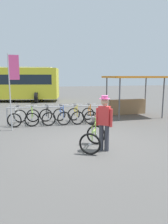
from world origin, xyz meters
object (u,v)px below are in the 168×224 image
(racked_bike_white, at_px, (17,117))
(racked_bike_black, at_px, (47,116))
(banner_flag, at_px, (12,78))
(racked_bike_orange, at_px, (89,115))
(racked_bike_lime, at_px, (32,117))
(featured_bicycle, at_px, (94,133))
(bus_distant, at_px, (2,82))
(racked_bike_yellow, at_px, (76,115))
(person_with_featured_bike, at_px, (104,121))
(racked_bike_blue, at_px, (62,116))
(market_stall, at_px, (131,92))

(racked_bike_white, distance_m, racked_bike_black, 1.40)
(racked_bike_white, relative_size, banner_flag, 0.37)
(racked_bike_orange, bearing_deg, racked_bike_lime, 175.67)
(racked_bike_white, relative_size, featured_bicycle, 0.95)
(racked_bike_black, relative_size, bus_distant, 0.11)
(featured_bicycle, xyz_separation_m, banner_flag, (-2.58, 2.99, 1.74))
(racked_bike_yellow, xyz_separation_m, person_with_featured_bike, (-0.05, -4.15, 0.58))
(racked_bike_white, bearing_deg, person_with_featured_bike, -57.79)
(featured_bicycle, bearing_deg, banner_flag, 130.73)
(racked_bike_blue, xyz_separation_m, featured_bicycle, (0.43, -3.88, 0.12))
(market_stall, distance_m, banner_flag, 6.75)
(featured_bicycle, bearing_deg, racked_bike_orange, 75.60)
(racked_bike_yellow, distance_m, featured_bicycle, 3.84)
(racked_bike_yellow, height_order, person_with_featured_bike, person_with_featured_bike)
(racked_bike_lime, distance_m, bus_distant, 10.69)
(racked_bike_yellow, height_order, featured_bicycle, featured_bicycle)
(racked_bike_yellow, height_order, banner_flag, banner_flag)
(racked_bike_yellow, distance_m, racked_bike_orange, 0.70)
(racked_bike_blue, distance_m, racked_bike_yellow, 0.70)
(racked_bike_blue, height_order, banner_flag, banner_flag)
(racked_bike_yellow, bearing_deg, racked_bike_blue, 175.66)
(racked_bike_white, height_order, market_stall, market_stall)
(racked_bike_black, relative_size, banner_flag, 0.35)
(banner_flag, bearing_deg, market_stall, 16.57)
(racked_bike_blue, height_order, featured_bicycle, featured_bicycle)
(person_with_featured_bike, relative_size, bus_distant, 0.17)
(racked_bike_yellow, xyz_separation_m, market_stall, (3.57, 1.08, 1.03))
(racked_bike_blue, distance_m, banner_flag, 2.98)
(racked_bike_yellow, bearing_deg, racked_bike_orange, -4.33)
(bus_distant, bearing_deg, market_stall, -49.76)
(racked_bike_orange, relative_size, market_stall, 0.39)
(racked_bike_blue, bearing_deg, racked_bike_lime, 175.67)
(racked_bike_black, relative_size, featured_bicycle, 0.88)
(racked_bike_yellow, xyz_separation_m, racked_bike_orange, (0.70, -0.05, 0.00))
(racked_bike_orange, xyz_separation_m, banner_flag, (-3.55, -0.78, 1.86))
(racked_bike_lime, bearing_deg, person_with_featured_bike, -64.57)
(racked_bike_white, relative_size, bus_distant, 0.12)
(featured_bicycle, height_order, person_with_featured_bike, person_with_featured_bike)
(racked_bike_lime, distance_m, racked_bike_black, 0.70)
(racked_bike_blue, relative_size, racked_bike_yellow, 1.01)
(featured_bicycle, relative_size, market_stall, 0.41)
(person_with_featured_bike, bearing_deg, racked_bike_orange, 79.68)
(racked_bike_black, bearing_deg, racked_bike_white, 175.67)
(racked_bike_white, distance_m, racked_bike_orange, 3.50)
(racked_bike_white, height_order, racked_bike_black, same)
(racked_bike_lime, xyz_separation_m, banner_flag, (-0.75, -0.99, 1.86))
(bus_distant, height_order, banner_flag, banner_flag)
(racked_bike_lime, bearing_deg, racked_bike_orange, -4.33)
(racked_bike_blue, bearing_deg, racked_bike_black, 175.67)
(featured_bicycle, bearing_deg, racked_bike_yellow, 85.96)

